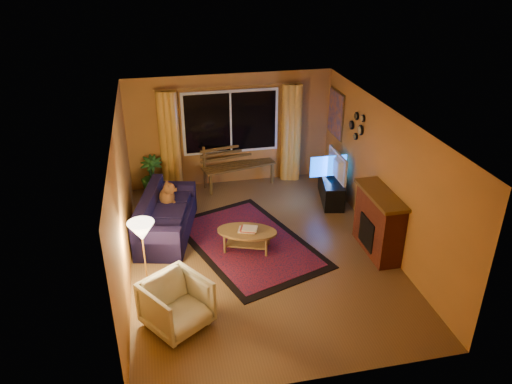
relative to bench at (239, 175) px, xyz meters
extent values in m
cube|color=brown|center=(-0.13, -2.75, -0.26)|extent=(4.50, 6.00, 0.02)
cube|color=white|center=(-0.13, -2.75, 2.26)|extent=(4.50, 6.00, 0.02)
cube|color=#BF7B35|center=(-0.13, 0.26, 1.00)|extent=(4.50, 0.02, 2.50)
cube|color=#BF7B35|center=(-2.39, -2.75, 1.00)|extent=(0.02, 6.00, 2.50)
cube|color=#BF7B35|center=(2.13, -2.75, 1.00)|extent=(0.02, 6.00, 2.50)
cube|color=black|center=(-0.13, 0.19, 1.20)|extent=(2.00, 0.02, 1.30)
cylinder|color=#BF8C3F|center=(-0.13, 0.15, 2.00)|extent=(3.20, 0.03, 0.03)
cylinder|color=gold|center=(-1.48, 0.13, 0.87)|extent=(0.36, 0.36, 2.24)
cylinder|color=gold|center=(1.22, 0.13, 0.87)|extent=(0.36, 0.36, 2.24)
cube|color=#543A17|center=(0.00, 0.00, 0.00)|extent=(1.71, 0.81, 0.49)
imported|color=#235B1E|center=(-1.92, 0.00, 0.18)|extent=(0.48, 0.48, 0.86)
cube|color=#171136|center=(-1.70, -1.79, 0.15)|extent=(1.29, 2.12, 0.80)
imported|color=beige|center=(-1.69, -4.38, 0.17)|extent=(1.10, 1.09, 0.84)
cylinder|color=#BF8C3F|center=(-2.09, -3.59, 0.41)|extent=(0.26, 0.26, 1.30)
cube|color=maroon|center=(-0.28, -2.44, -0.24)|extent=(2.75, 3.41, 0.02)
cylinder|color=olive|center=(-0.33, -2.63, -0.05)|extent=(1.37, 1.37, 0.39)
cube|color=black|center=(1.80, -1.10, 0.01)|extent=(0.65, 1.29, 0.51)
imported|color=black|center=(1.80, -1.10, 0.55)|extent=(0.13, 0.98, 0.56)
cube|color=maroon|center=(1.92, -3.15, 0.30)|extent=(0.40, 1.20, 1.10)
cube|color=orange|center=(2.09, -0.30, 1.40)|extent=(0.04, 0.76, 0.96)
camera|label=1|loc=(-1.75, -10.08, 4.75)|focal=35.00mm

